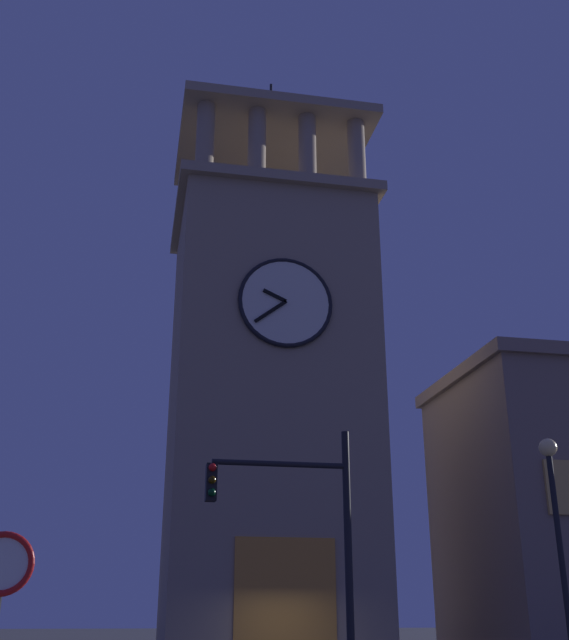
% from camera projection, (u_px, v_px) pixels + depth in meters
% --- Properties ---
extents(clocktower, '(7.83, 7.18, 23.84)m').
position_uv_depth(clocktower, '(269.00, 406.00, 29.31)').
color(clocktower, gray).
rests_on(clocktower, ground_plane).
extents(traffic_signal_near, '(3.04, 0.41, 5.39)m').
position_uv_depth(traffic_signal_near, '(302.00, 525.00, 15.83)').
color(traffic_signal_near, black).
rests_on(traffic_signal_near, ground_plane).
extents(street_lamp, '(0.44, 0.44, 5.74)m').
position_uv_depth(street_lamp, '(556.00, 514.00, 18.38)').
color(street_lamp, black).
rests_on(street_lamp, ground_plane).
extents(no_horn_sign, '(0.78, 0.14, 2.67)m').
position_uv_depth(no_horn_sign, '(0.00, 581.00, 9.48)').
color(no_horn_sign, black).
rests_on(no_horn_sign, ground_plane).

